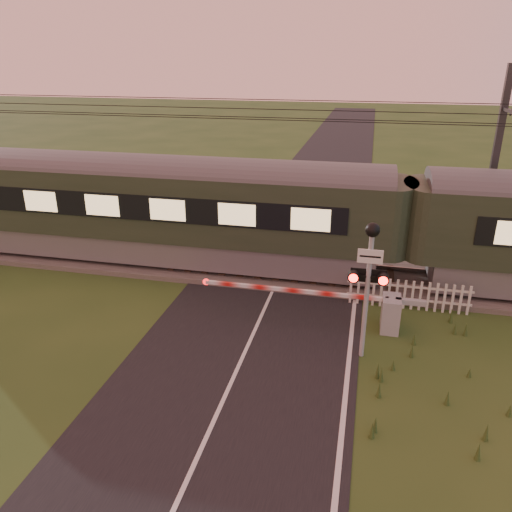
% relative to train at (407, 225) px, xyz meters
% --- Properties ---
extents(ground, '(160.00, 160.00, 0.00)m').
position_rel_train_xyz_m(ground, '(-4.23, -6.50, -2.17)').
color(ground, '#284219').
rests_on(ground, ground).
extents(road, '(6.00, 140.00, 0.03)m').
position_rel_train_xyz_m(road, '(-4.21, -6.73, -2.16)').
color(road, black).
rests_on(road, ground).
extents(track_bed, '(140.00, 3.40, 0.39)m').
position_rel_train_xyz_m(track_bed, '(-4.23, 0.00, -2.11)').
color(track_bed, '#47423D').
rests_on(track_bed, ground).
extents(overhead_wires, '(120.00, 0.62, 0.62)m').
position_rel_train_xyz_m(overhead_wires, '(-4.23, 0.00, 3.55)').
color(overhead_wires, black).
rests_on(overhead_wires, ground).
extents(train, '(40.53, 2.79, 3.77)m').
position_rel_train_xyz_m(train, '(0.00, 0.00, 0.00)').
color(train, slate).
rests_on(train, ground).
extents(boom_gate, '(6.60, 0.80, 1.06)m').
position_rel_train_xyz_m(boom_gate, '(-0.75, -3.34, -1.59)').
color(boom_gate, gray).
rests_on(boom_gate, ground).
extents(crossing_signal, '(0.95, 0.37, 3.72)m').
position_rel_train_xyz_m(crossing_signal, '(-1.18, -4.91, 0.38)').
color(crossing_signal, gray).
rests_on(crossing_signal, ground).
extents(picket_fence, '(3.80, 0.08, 0.97)m').
position_rel_train_xyz_m(picket_fence, '(0.15, -1.89, -1.68)').
color(picket_fence, silver).
rests_on(picket_fence, ground).
extents(catenary_mast, '(0.23, 2.46, 7.21)m').
position_rel_train_xyz_m(catenary_mast, '(2.89, 2.23, 1.57)').
color(catenary_mast, '#2D2D30').
rests_on(catenary_mast, ground).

